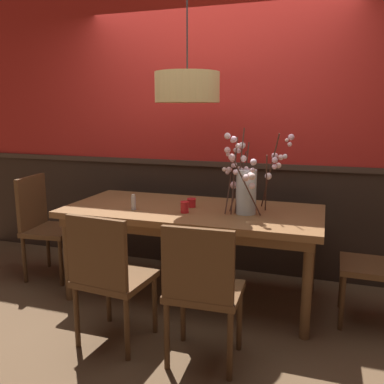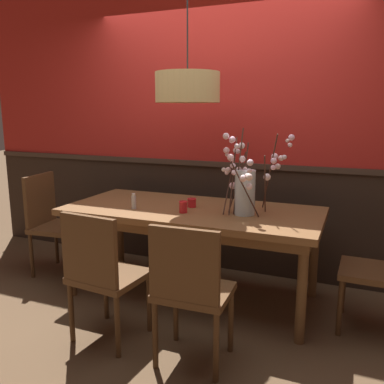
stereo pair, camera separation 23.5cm
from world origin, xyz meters
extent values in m
plane|color=brown|center=(0.00, 0.00, 0.00)|extent=(24.00, 24.00, 0.00)
cube|color=#2D2119|center=(0.00, 0.75, 0.52)|extent=(5.51, 0.12, 1.04)
cube|color=#3E2E24|center=(0.00, 0.74, 1.06)|extent=(5.51, 0.14, 0.05)
cube|color=#B2231E|center=(0.00, 0.75, 1.96)|extent=(5.51, 0.12, 1.85)
cube|color=brown|center=(0.00, 0.00, 0.75)|extent=(2.10, 0.95, 0.05)
cube|color=brown|center=(0.00, 0.00, 0.68)|extent=(1.99, 0.85, 0.08)
cylinder|color=brown|center=(-0.96, -0.39, 0.36)|extent=(0.07, 0.07, 0.72)
cylinder|color=brown|center=(0.96, -0.39, 0.36)|extent=(0.07, 0.07, 0.72)
cylinder|color=brown|center=(-0.96, 0.39, 0.36)|extent=(0.07, 0.07, 0.72)
cylinder|color=brown|center=(0.96, 0.39, 0.36)|extent=(0.07, 0.07, 0.72)
cube|color=brown|center=(-0.31, 0.80, 0.45)|extent=(0.42, 0.40, 0.04)
cube|color=brown|center=(-0.31, 0.98, 0.68)|extent=(0.39, 0.04, 0.43)
cylinder|color=#492F1A|center=(-0.13, 0.64, 0.21)|extent=(0.04, 0.04, 0.43)
cylinder|color=#492F1A|center=(-0.49, 0.64, 0.21)|extent=(0.04, 0.04, 0.43)
cylinder|color=#492F1A|center=(-0.13, 0.97, 0.21)|extent=(0.04, 0.04, 0.43)
cylinder|color=#492F1A|center=(-0.48, 0.97, 0.21)|extent=(0.04, 0.04, 0.43)
cube|color=brown|center=(0.36, -0.84, 0.46)|extent=(0.46, 0.41, 0.04)
cube|color=brown|center=(0.37, -1.01, 0.70)|extent=(0.43, 0.05, 0.44)
cylinder|color=#492F1A|center=(0.16, -0.68, 0.22)|extent=(0.04, 0.04, 0.44)
cylinder|color=#492F1A|center=(0.55, -0.67, 0.22)|extent=(0.04, 0.04, 0.44)
cylinder|color=#492F1A|center=(0.17, -1.01, 0.22)|extent=(0.04, 0.04, 0.44)
cylinder|color=#492F1A|center=(0.56, -1.00, 0.22)|extent=(0.04, 0.04, 0.44)
cube|color=brown|center=(-1.39, -0.01, 0.46)|extent=(0.47, 0.49, 0.04)
cube|color=brown|center=(-1.58, -0.03, 0.72)|extent=(0.08, 0.43, 0.49)
cylinder|color=#492F1A|center=(-1.22, 0.20, 0.22)|extent=(0.04, 0.04, 0.43)
cylinder|color=#492F1A|center=(-1.18, -0.19, 0.22)|extent=(0.04, 0.04, 0.43)
cylinder|color=#492F1A|center=(-1.59, 0.17, 0.22)|extent=(0.04, 0.04, 0.43)
cylinder|color=#492F1A|center=(-1.55, -0.22, 0.22)|extent=(0.04, 0.04, 0.43)
cube|color=brown|center=(1.38, -0.01, 0.44)|extent=(0.42, 0.43, 0.04)
cylinder|color=#492F1A|center=(1.20, -0.19, 0.21)|extent=(0.04, 0.04, 0.42)
cylinder|color=#492F1A|center=(1.21, 0.18, 0.21)|extent=(0.04, 0.04, 0.42)
cube|color=brown|center=(-0.28, -0.81, 0.45)|extent=(0.49, 0.46, 0.04)
cube|color=brown|center=(-0.30, -1.00, 0.70)|extent=(0.43, 0.08, 0.45)
cylinder|color=#492F1A|center=(-0.46, -0.61, 0.21)|extent=(0.04, 0.04, 0.43)
cylinder|color=#492F1A|center=(-0.07, -0.65, 0.21)|extent=(0.04, 0.04, 0.43)
cylinder|color=#492F1A|center=(-0.49, -0.97, 0.21)|extent=(0.04, 0.04, 0.43)
cylinder|color=#492F1A|center=(-0.10, -1.01, 0.21)|extent=(0.04, 0.04, 0.43)
cylinder|color=silver|center=(0.45, -0.03, 0.95)|extent=(0.16, 0.16, 0.35)
cylinder|color=silver|center=(0.45, -0.03, 0.82)|extent=(0.14, 0.14, 0.08)
cylinder|color=#472D23|center=(0.38, 0.02, 1.02)|extent=(0.12, 0.11, 0.48)
sphere|color=#F8CADC|center=(0.35, 0.02, 1.09)|extent=(0.04, 0.04, 0.04)
sphere|color=silver|center=(0.35, 0.06, 1.26)|extent=(0.04, 0.04, 0.04)
sphere|color=#FFD0DC|center=(0.32, 0.06, 1.18)|extent=(0.05, 0.05, 0.05)
cylinder|color=#472D23|center=(0.62, 0.08, 1.09)|extent=(0.17, 0.33, 0.63)
sphere|color=#FFD9D9|center=(0.69, 0.13, 1.21)|extent=(0.04, 0.04, 0.04)
sphere|color=#FBC4D5|center=(0.65, 0.10, 1.22)|extent=(0.05, 0.05, 0.05)
sphere|color=#FFD9D4|center=(0.73, 0.17, 1.34)|extent=(0.03, 0.03, 0.03)
sphere|color=#FFD1DE|center=(0.76, 0.12, 1.31)|extent=(0.04, 0.04, 0.04)
sphere|color=#FEC5E3|center=(0.76, 0.13, 1.37)|extent=(0.05, 0.05, 0.05)
cylinder|color=#472D23|center=(0.48, -0.14, 0.99)|extent=(0.20, 0.15, 0.43)
sphere|color=#FFDDD4|center=(0.53, -0.20, 1.10)|extent=(0.05, 0.05, 0.05)
sphere|color=#FFD2E3|center=(0.53, -0.22, 1.15)|extent=(0.03, 0.03, 0.03)
sphere|color=silver|center=(0.53, -0.21, 1.20)|extent=(0.05, 0.05, 0.05)
sphere|color=#F9D6D9|center=(0.51, -0.17, 1.10)|extent=(0.05, 0.05, 0.05)
sphere|color=white|center=(0.52, -0.17, 1.02)|extent=(0.05, 0.05, 0.05)
sphere|color=#FFD9DA|center=(0.48, -0.18, 1.08)|extent=(0.05, 0.05, 0.05)
cylinder|color=#472D23|center=(0.60, -0.01, 1.01)|extent=(0.04, 0.23, 0.47)
sphere|color=white|center=(0.73, 0.02, 1.23)|extent=(0.04, 0.04, 0.04)
sphere|color=#FBC5DF|center=(0.66, -0.01, 1.15)|extent=(0.04, 0.04, 0.04)
sphere|color=white|center=(0.69, 0.03, 1.16)|extent=(0.04, 0.04, 0.04)
sphere|color=white|center=(0.62, -0.01, 1.08)|extent=(0.05, 0.05, 0.05)
sphere|color=#FACAE5|center=(0.66, -0.01, 1.20)|extent=(0.05, 0.05, 0.05)
cylinder|color=#472D23|center=(0.44, 0.00, 1.05)|extent=(0.05, 0.08, 0.55)
sphere|color=white|center=(0.39, 0.00, 1.12)|extent=(0.04, 0.04, 0.04)
sphere|color=silver|center=(0.38, 0.00, 1.26)|extent=(0.04, 0.04, 0.04)
sphere|color=white|center=(0.40, 0.04, 1.30)|extent=(0.05, 0.05, 0.05)
sphere|color=#FDCCD3|center=(0.45, -0.02, 1.13)|extent=(0.03, 0.03, 0.03)
sphere|color=#FBD0D7|center=(0.42, -0.02, 1.20)|extent=(0.05, 0.05, 0.05)
cylinder|color=#472D23|center=(0.32, -0.01, 1.01)|extent=(0.03, 0.23, 0.47)
sphere|color=#FDD7DC|center=(0.31, -0.01, 1.11)|extent=(0.05, 0.05, 0.05)
sphere|color=#FFCADB|center=(0.35, -0.02, 0.99)|extent=(0.06, 0.06, 0.06)
sphere|color=white|center=(0.30, -0.01, 1.09)|extent=(0.03, 0.03, 0.03)
sphere|color=silver|center=(0.27, 0.01, 1.11)|extent=(0.04, 0.04, 0.04)
cylinder|color=#472D23|center=(0.36, -0.05, 1.07)|extent=(0.02, 0.14, 0.59)
sphere|color=#FFD2DE|center=(0.38, -0.08, 1.11)|extent=(0.04, 0.04, 0.04)
sphere|color=#FAD3E0|center=(0.30, -0.06, 1.38)|extent=(0.05, 0.05, 0.05)
sphere|color=silver|center=(0.30, -0.02, 1.23)|extent=(0.03, 0.03, 0.03)
sphere|color=white|center=(0.34, -0.01, 1.15)|extent=(0.04, 0.04, 0.04)
sphere|color=#FFC8CE|center=(0.34, -0.05, 1.22)|extent=(0.05, 0.05, 0.05)
sphere|color=#FFC5CF|center=(0.30, -0.03, 1.27)|extent=(0.05, 0.05, 0.05)
cylinder|color=#472D23|center=(0.40, -0.05, 1.11)|extent=(0.06, 0.09, 0.66)
sphere|color=silver|center=(0.37, -0.06, 1.16)|extent=(0.03, 0.03, 0.03)
sphere|color=silver|center=(0.34, -0.03, 1.34)|extent=(0.03, 0.03, 0.03)
sphere|color=#FFC7E4|center=(0.35, -0.06, 1.35)|extent=(0.05, 0.05, 0.05)
sphere|color=silver|center=(0.39, -0.05, 1.30)|extent=(0.04, 0.04, 0.04)
cylinder|color=red|center=(-0.02, 0.03, 0.81)|extent=(0.07, 0.07, 0.07)
torus|color=red|center=(-0.02, 0.03, 0.85)|extent=(0.08, 0.08, 0.01)
cylinder|color=silver|center=(-0.02, 0.03, 0.80)|extent=(0.05, 0.05, 0.04)
cylinder|color=red|center=(-0.01, -0.17, 0.82)|extent=(0.06, 0.06, 0.09)
torus|color=red|center=(-0.01, -0.17, 0.86)|extent=(0.07, 0.07, 0.01)
cylinder|color=silver|center=(-0.01, -0.17, 0.81)|extent=(0.05, 0.05, 0.05)
cylinder|color=#ADADB2|center=(-0.43, -0.20, 0.83)|extent=(0.04, 0.04, 0.11)
cylinder|color=beige|center=(-0.43, -0.20, 0.89)|extent=(0.03, 0.03, 0.02)
cylinder|color=tan|center=(-0.05, 0.02, 1.75)|extent=(0.51, 0.51, 0.23)
sphere|color=#F9EAB7|center=(-0.05, 0.02, 1.71)|extent=(0.14, 0.14, 0.14)
cylinder|color=black|center=(-0.05, 0.02, 2.38)|extent=(0.01, 0.01, 1.02)
camera|label=1|loc=(1.02, -3.09, 1.57)|focal=37.92mm
camera|label=2|loc=(1.24, -3.01, 1.57)|focal=37.92mm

